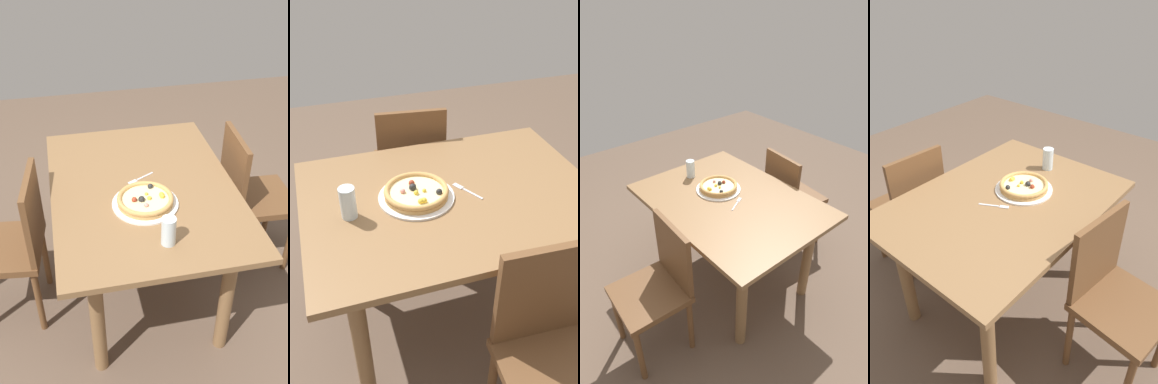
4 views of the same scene
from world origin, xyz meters
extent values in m
plane|color=brown|center=(0.00, 0.00, 0.00)|extent=(6.00, 6.00, 0.00)
cube|color=olive|center=(0.00, 0.00, 0.74)|extent=(1.28, 0.95, 0.03)
cylinder|color=olive|center=(-0.49, -0.32, 0.36)|extent=(0.07, 0.07, 0.72)
cylinder|color=olive|center=(0.49, -0.32, 0.36)|extent=(0.07, 0.07, 0.72)
cylinder|color=olive|center=(-0.49, 0.32, 0.36)|extent=(0.07, 0.07, 0.72)
cylinder|color=olive|center=(0.49, 0.32, 0.36)|extent=(0.07, 0.07, 0.72)
cylinder|color=brown|center=(0.32, -0.59, 0.22)|extent=(0.04, 0.04, 0.44)
cylinder|color=brown|center=(-0.02, -0.58, 0.22)|extent=(0.04, 0.04, 0.44)
cube|color=brown|center=(0.14, -0.75, 0.46)|extent=(0.42, 0.42, 0.04)
cube|color=brown|center=(0.15, -0.57, 0.69)|extent=(0.38, 0.05, 0.42)
cylinder|color=brown|center=(-0.15, 0.94, 0.22)|extent=(0.04, 0.04, 0.44)
cylinder|color=brown|center=(0.19, 0.90, 0.22)|extent=(0.04, 0.04, 0.44)
cylinder|color=brown|center=(-0.19, 0.61, 0.22)|extent=(0.04, 0.04, 0.44)
cylinder|color=brown|center=(0.15, 0.56, 0.22)|extent=(0.04, 0.04, 0.44)
cube|color=brown|center=(0.00, 0.75, 0.46)|extent=(0.45, 0.45, 0.04)
cube|color=brown|center=(-0.02, 0.57, 0.69)|extent=(0.38, 0.08, 0.42)
cylinder|color=white|center=(-0.15, 0.02, 0.76)|extent=(0.33, 0.33, 0.01)
cylinder|color=tan|center=(-0.15, 0.02, 0.77)|extent=(0.27, 0.27, 0.02)
cylinder|color=beige|center=(-0.15, 0.02, 0.78)|extent=(0.24, 0.24, 0.01)
torus|color=tan|center=(-0.15, 0.02, 0.79)|extent=(0.28, 0.28, 0.02)
sphere|color=gold|center=(-0.16, -0.07, 0.79)|extent=(0.02, 0.02, 0.02)
sphere|color=gold|center=(-0.12, 0.01, 0.79)|extent=(0.02, 0.02, 0.02)
sphere|color=#4C9E38|center=(-0.15, 0.08, 0.79)|extent=(0.02, 0.02, 0.02)
sphere|color=#E58C7F|center=(-0.21, 0.03, 0.79)|extent=(0.02, 0.02, 0.02)
sphere|color=maroon|center=(-0.16, 0.07, 0.79)|extent=(0.03, 0.03, 0.03)
sphere|color=#262626|center=(-0.06, -0.03, 0.79)|extent=(0.03, 0.03, 0.03)
sphere|color=gold|center=(-0.14, -0.06, 0.79)|extent=(0.03, 0.03, 0.03)
sphere|color=gold|center=(-0.16, 0.00, 0.79)|extent=(0.02, 0.02, 0.02)
sphere|color=#262626|center=(-0.16, 0.04, 0.80)|extent=(0.03, 0.03, 0.03)
cube|color=silver|center=(0.09, -0.03, 0.75)|extent=(0.06, 0.10, 0.00)
cube|color=silver|center=(0.05, 0.04, 0.75)|extent=(0.04, 0.05, 0.00)
cylinder|color=silver|center=(-0.44, -0.02, 0.82)|extent=(0.07, 0.07, 0.14)
camera|label=1|loc=(-1.82, 0.38, 2.08)|focal=41.20mm
camera|label=2|loc=(-0.52, -1.36, 1.79)|focal=38.42mm
camera|label=3|loc=(1.46, -1.28, 2.03)|focal=30.97mm
camera|label=4|loc=(1.19, 1.06, 1.84)|focal=33.13mm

